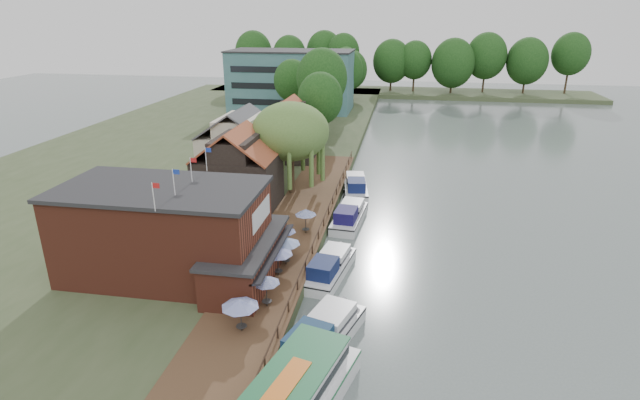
# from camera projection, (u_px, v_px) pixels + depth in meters

# --- Properties ---
(ground) EXTENTS (260.00, 260.00, 0.00)m
(ground) POSITION_uv_depth(u_px,v_px,m) (370.00, 295.00, 38.52)
(ground) COLOR #556360
(ground) RESTS_ON ground
(land_bank) EXTENTS (50.00, 140.00, 1.00)m
(land_bank) POSITION_uv_depth(u_px,v_px,m) (189.00, 153.00, 75.35)
(land_bank) COLOR #384728
(land_bank) RESTS_ON ground
(quay_deck) EXTENTS (6.00, 50.00, 0.10)m
(quay_deck) POSITION_uv_depth(u_px,v_px,m) (296.00, 225.00, 48.63)
(quay_deck) COLOR #47301E
(quay_deck) RESTS_ON land_bank
(quay_rail) EXTENTS (0.20, 49.00, 1.00)m
(quay_rail) POSITION_uv_depth(u_px,v_px,m) (324.00, 220.00, 48.51)
(quay_rail) COLOR black
(quay_rail) RESTS_ON land_bank
(pub) EXTENTS (20.00, 11.00, 7.30)m
(pub) POSITION_uv_depth(u_px,v_px,m) (189.00, 233.00, 38.16)
(pub) COLOR maroon
(pub) RESTS_ON land_bank
(hotel_block) EXTENTS (25.40, 12.40, 12.30)m
(hotel_block) POSITION_uv_depth(u_px,v_px,m) (291.00, 80.00, 104.03)
(hotel_block) COLOR #38666B
(hotel_block) RESTS_ON land_bank
(cottage_a) EXTENTS (8.60, 7.60, 8.50)m
(cottage_a) POSITION_uv_depth(u_px,v_px,m) (238.00, 168.00, 51.94)
(cottage_a) COLOR black
(cottage_a) RESTS_ON land_bank
(cottage_b) EXTENTS (9.60, 8.60, 8.50)m
(cottage_b) POSITION_uv_depth(u_px,v_px,m) (241.00, 144.00, 61.64)
(cottage_b) COLOR beige
(cottage_b) RESTS_ON land_bank
(cottage_c) EXTENTS (7.60, 7.60, 8.50)m
(cottage_c) POSITION_uv_depth(u_px,v_px,m) (289.00, 129.00, 69.31)
(cottage_c) COLOR black
(cottage_c) RESTS_ON land_bank
(willow) EXTENTS (8.60, 8.60, 10.43)m
(willow) POSITION_uv_depth(u_px,v_px,m) (291.00, 149.00, 55.51)
(willow) COLOR #476B2D
(willow) RESTS_ON land_bank
(umbrella_0) EXTENTS (2.45, 2.45, 2.38)m
(umbrella_0) POSITION_uv_depth(u_px,v_px,m) (241.00, 315.00, 31.91)
(umbrella_0) COLOR navy
(umbrella_0) RESTS_ON quay_deck
(umbrella_1) EXTENTS (1.96, 1.96, 2.38)m
(umbrella_1) POSITION_uv_depth(u_px,v_px,m) (266.00, 291.00, 34.68)
(umbrella_1) COLOR navy
(umbrella_1) RESTS_ON quay_deck
(umbrella_2) EXTENTS (2.39, 2.39, 2.38)m
(umbrella_2) POSITION_uv_depth(u_px,v_px,m) (278.00, 261.00, 38.79)
(umbrella_2) COLOR navy
(umbrella_2) RESTS_ON quay_deck
(umbrella_3) EXTENTS (2.42, 2.42, 2.38)m
(umbrella_3) POSITION_uv_depth(u_px,v_px,m) (286.00, 251.00, 40.49)
(umbrella_3) COLOR #1B3F94
(umbrella_3) RESTS_ON quay_deck
(umbrella_4) EXTENTS (1.97, 1.97, 2.38)m
(umbrella_4) POSITION_uv_depth(u_px,v_px,m) (285.00, 239.00, 42.71)
(umbrella_4) COLOR navy
(umbrella_4) RESTS_ON quay_deck
(umbrella_5) EXTENTS (2.01, 2.01, 2.38)m
(umbrella_5) POSITION_uv_depth(u_px,v_px,m) (306.00, 221.00, 46.29)
(umbrella_5) COLOR navy
(umbrella_5) RESTS_ON quay_deck
(cruiser_0) EXTENTS (5.91, 10.33, 2.38)m
(cruiser_0) POSITION_uv_depth(u_px,v_px,m) (322.00, 332.00, 32.03)
(cruiser_0) COLOR silver
(cruiser_0) RESTS_ON ground
(cruiser_1) EXTENTS (4.29, 9.29, 2.13)m
(cruiser_1) POSITION_uv_depth(u_px,v_px,m) (330.00, 264.00, 40.96)
(cruiser_1) COLOR white
(cruiser_1) RESTS_ON ground
(cruiser_2) EXTENTS (3.73, 9.39, 2.19)m
(cruiser_2) POSITION_uv_depth(u_px,v_px,m) (349.00, 213.00, 51.25)
(cruiser_2) COLOR silver
(cruiser_2) RESTS_ON ground
(cruiser_3) EXTENTS (4.29, 9.61, 2.22)m
(cruiser_3) POSITION_uv_depth(u_px,v_px,m) (356.00, 184.00, 59.87)
(cruiser_3) COLOR silver
(cruiser_3) RESTS_ON ground
(swan) EXTENTS (0.44, 0.44, 0.44)m
(swan) POSITION_uv_depth(u_px,v_px,m) (305.00, 376.00, 29.62)
(swan) COLOR white
(swan) RESTS_ON ground
(bank_tree_0) EXTENTS (6.92, 6.92, 11.22)m
(bank_tree_0) POSITION_uv_depth(u_px,v_px,m) (320.00, 109.00, 76.03)
(bank_tree_0) COLOR #143811
(bank_tree_0) RESTS_ON land_bank
(bank_tree_1) EXTENTS (8.42, 8.42, 14.17)m
(bank_tree_1) POSITION_uv_depth(u_px,v_px,m) (322.00, 92.00, 83.02)
(bank_tree_1) COLOR #143811
(bank_tree_1) RESTS_ON land_bank
(bank_tree_2) EXTENTS (6.70, 6.70, 11.59)m
(bank_tree_2) POSITION_uv_depth(u_px,v_px,m) (292.00, 91.00, 92.15)
(bank_tree_2) COLOR #143811
(bank_tree_2) RESTS_ON land_bank
(bank_tree_3) EXTENTS (8.14, 8.14, 12.26)m
(bank_tree_3) POSITION_uv_depth(u_px,v_px,m) (345.00, 77.00, 110.28)
(bank_tree_3) COLOR #143811
(bank_tree_3) RESTS_ON land_bank
(bank_tree_4) EXTENTS (7.89, 7.89, 11.47)m
(bank_tree_4) POSITION_uv_depth(u_px,v_px,m) (350.00, 75.00, 116.76)
(bank_tree_4) COLOR #143811
(bank_tree_4) RESTS_ON land_bank
(bank_tree_5) EXTENTS (6.50, 6.50, 11.56)m
(bank_tree_5) POSITION_uv_depth(u_px,v_px,m) (345.00, 70.00, 125.16)
(bank_tree_5) COLOR #143811
(bank_tree_5) RESTS_ON land_bank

